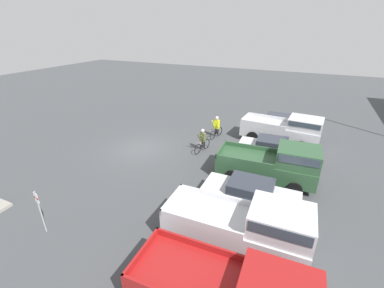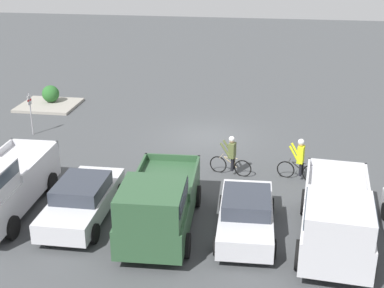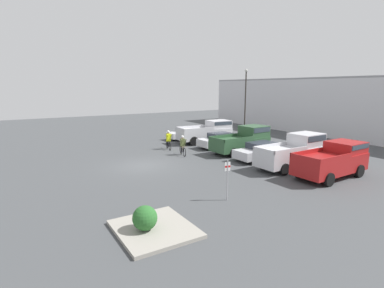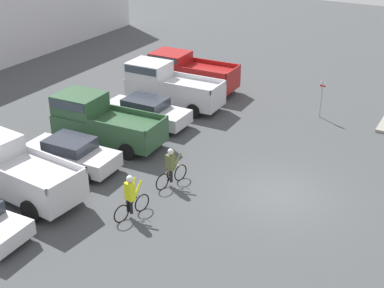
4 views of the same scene
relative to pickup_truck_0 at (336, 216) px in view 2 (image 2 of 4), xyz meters
The scene contains 10 objects.
ground_plane 10.63m from the pickup_truck_0, 60.90° to the right, with size 80.00×80.00×0.00m, color #424447.
pickup_truck_0 is the anchor object (origin of this frame).
sedan_1 2.86m from the pickup_truck_0, 11.27° to the right, with size 2.01×4.33×1.39m.
pickup_truck_1 5.54m from the pickup_truck_0, ahead, with size 2.47×5.42×2.25m.
sedan_2 8.41m from the pickup_truck_0, ahead, with size 1.96×4.59×1.40m.
cyclist_0 6.28m from the pickup_truck_0, 54.38° to the right, with size 1.75×0.55×1.68m.
cyclist_1 5.12m from the pickup_truck_0, 79.48° to the right, with size 1.70×0.55×1.76m.
fire_lane_sign 15.95m from the pickup_truck_0, 31.16° to the right, with size 0.08×0.30×2.08m.
curb_island 19.50m from the pickup_truck_0, 40.84° to the right, with size 3.21×2.90×0.15m, color gray.
shrub 19.74m from the pickup_truck_0, 41.68° to the right, with size 0.97×0.97×0.97m.
Camera 2 is at (-3.01, 24.07, 9.15)m, focal length 50.00 mm.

